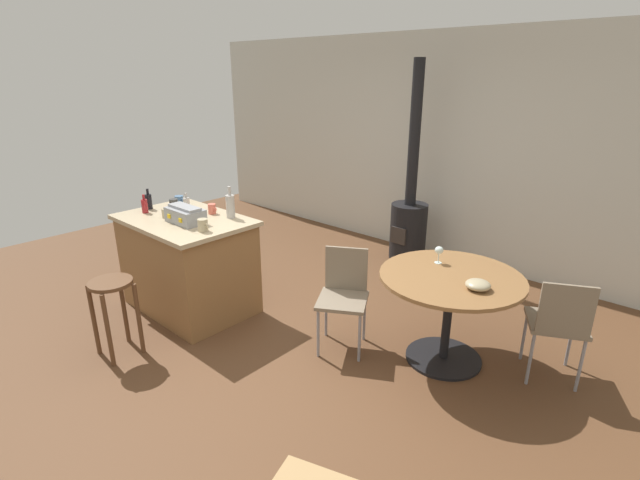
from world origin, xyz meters
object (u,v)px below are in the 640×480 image
Objects in this scene: cup_3 at (174,204)px; wine_glass at (439,251)px; bottle_1 at (187,204)px; wooden_stool at (113,301)px; cup_4 at (179,200)px; dining_table at (450,296)px; folding_chair_far at (559,322)px; kitchen_island at (188,264)px; folding_chair_near at (344,291)px; toolbox at (185,215)px; cup_0 at (203,225)px; bottle_0 at (149,201)px; wood_stove at (409,218)px; cup_2 at (212,209)px; bottle_3 at (145,206)px; cup_1 at (166,213)px; bottle_2 at (230,206)px; serving_bowl at (478,285)px.

cup_3 is 2.62m from wine_glass.
wine_glass is (2.31, 0.86, -0.14)m from bottle_1.
wine_glass is (1.85, 1.90, 0.37)m from wooden_stool.
cup_4 is at bearing 131.69° from cup_3.
dining_table is at bearing -37.42° from wine_glass.
cup_4 is (-3.51, -0.93, 0.48)m from folding_chair_far.
kitchen_island is at bearing -27.85° from cup_4.
toolbox reaches higher than folding_chair_near.
cup_0 reaches higher than kitchen_island.
cup_0 is at bearing -2.54° from bottle_0.
wooden_stool is at bearing -143.89° from folding_chair_far.
wood_stove is 2.40m from cup_2.
bottle_3 is (0.10, -0.10, -0.01)m from bottle_0.
folding_chair_far is at bearing 23.91° from folding_chair_near.
dining_table is 2.67m from cup_1.
cup_4 is (-0.77, -0.07, -0.07)m from bottle_2.
folding_chair_near reaches higher than dining_table.
bottle_1 is 1.52× the size of cup_3.
dining_table reaches higher than wooden_stool.
wine_glass reaches higher than folding_chair_near.
folding_chair_near is at bearing 46.72° from wooden_stool.
bottle_0 reaches higher than wine_glass.
dining_table is 6.17× the size of serving_bowl.
bottle_3 is 0.31m from cup_1.
cup_0 is (-2.59, -1.26, 0.49)m from folding_chair_far.
bottle_0 is (-3.59, -1.22, 0.51)m from folding_chair_far.
bottle_3 is (-2.76, -1.02, 0.42)m from dining_table.
wood_stove reaches higher than folding_chair_near.
folding_chair_near is at bearing 17.75° from kitchen_island.
cup_4 reaches higher than folding_chair_far.
bottle_3 reaches higher than folding_chair_near.
cup_1 is at bearing -112.90° from wood_stove.
wood_stove is at bearing 72.29° from toolbox.
serving_bowl is (2.43, 0.84, -0.22)m from toolbox.
bottle_0 is 3.22m from serving_bowl.
wood_stove is (-0.60, 1.97, 0.07)m from folding_chair_near.
wood_stove is 16.61× the size of wine_glass.
kitchen_island is 0.72m from cup_4.
cup_2 is (0.08, 0.27, 0.51)m from kitchen_island.
wooden_stool is at bearing -92.70° from bottle_2.
folding_chair_far is 3.20m from toolbox.
serving_bowl is (0.46, -0.25, -0.07)m from wine_glass.
folding_chair_near is at bearing 8.87° from cup_2.
wine_glass is (1.98, 1.09, -0.15)m from toolbox.
folding_chair_far is at bearing 25.98° from cup_0.
bottle_0 is at bearing -152.13° from cup_2.
cup_3 is at bearing -167.08° from serving_bowl.
serving_bowl is (3.01, 0.92, -0.22)m from bottle_3.
folding_chair_far is at bearing 16.75° from cup_2.
wine_glass is (2.65, 1.08, -0.15)m from bottle_0.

